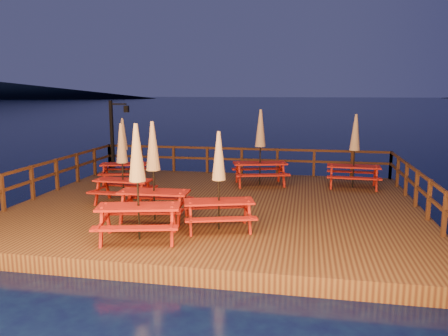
{
  "coord_description": "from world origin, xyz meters",
  "views": [
    {
      "loc": [
        2.59,
        -12.77,
        3.8
      ],
      "look_at": [
        0.06,
        0.6,
        1.39
      ],
      "focal_mm": 35.0,
      "sensor_mm": 36.0,
      "label": 1
    }
  ],
  "objects_px": {
    "picnic_table_1": "(153,170)",
    "lamp_post": "(115,129)",
    "picnic_table_0": "(123,149)",
    "picnic_table_2": "(122,162)"
  },
  "relations": [
    {
      "from": "lamp_post",
      "to": "picnic_table_1",
      "type": "distance_m",
      "value": 7.78
    },
    {
      "from": "lamp_post",
      "to": "picnic_table_1",
      "type": "bearing_deg",
      "value": -58.41
    },
    {
      "from": "picnic_table_0",
      "to": "picnic_table_2",
      "type": "xyz_separation_m",
      "value": [
        1.21,
        -2.86,
        0.02
      ]
    },
    {
      "from": "picnic_table_1",
      "to": "picnic_table_2",
      "type": "distance_m",
      "value": 2.18
    },
    {
      "from": "lamp_post",
      "to": "picnic_table_2",
      "type": "relative_size",
      "value": 1.23
    },
    {
      "from": "picnic_table_1",
      "to": "lamp_post",
      "type": "bearing_deg",
      "value": 119.57
    },
    {
      "from": "picnic_table_1",
      "to": "picnic_table_2",
      "type": "relative_size",
      "value": 1.07
    },
    {
      "from": "lamp_post",
      "to": "picnic_table_0",
      "type": "relative_size",
      "value": 1.25
    },
    {
      "from": "picnic_table_0",
      "to": "picnic_table_2",
      "type": "height_order",
      "value": "picnic_table_2"
    },
    {
      "from": "lamp_post",
      "to": "picnic_table_2",
      "type": "bearing_deg",
      "value": -63.59
    }
  ]
}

